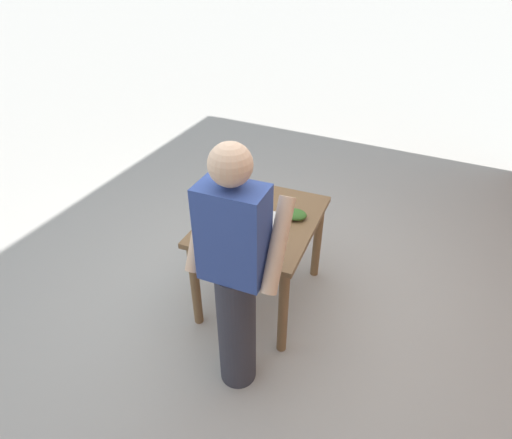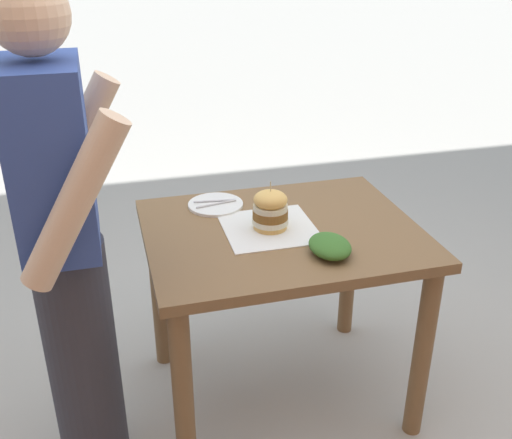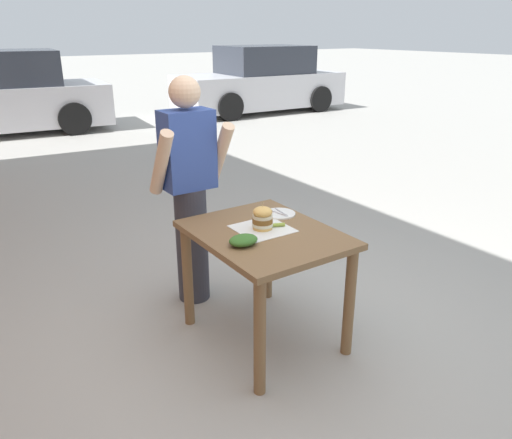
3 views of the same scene
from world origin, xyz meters
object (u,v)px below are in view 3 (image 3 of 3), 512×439
object	(u,v)px
sandwich	(263,218)
side_plate_with_forks	(280,214)
patio_table	(265,252)
side_salad	(243,240)
parked_car_near_curb	(261,82)
pickle_spear	(277,225)
diner_across_table	(190,190)

from	to	relation	value
sandwich	side_plate_with_forks	world-z (taller)	sandwich
patio_table	sandwich	bearing A→B (deg)	74.80
patio_table	side_salad	distance (m)	0.30
patio_table	sandwich	distance (m)	0.22
side_salad	parked_car_near_curb	distance (m)	10.26
patio_table	parked_car_near_curb	xyz separation A→B (m)	(5.67, 8.30, 0.08)
sandwich	parked_car_near_curb	bearing A→B (deg)	55.59
pickle_spear	diner_across_table	world-z (taller)	diner_across_table
side_plate_with_forks	parked_car_near_curb	world-z (taller)	parked_car_near_curb
side_salad	parked_car_near_curb	world-z (taller)	parked_car_near_curb
sandwich	side_plate_with_forks	xyz separation A→B (m)	(0.25, 0.15, -0.07)
parked_car_near_curb	pickle_spear	bearing A→B (deg)	-123.85
patio_table	sandwich	xyz separation A→B (m)	(0.01, 0.04, 0.22)
sandwich	pickle_spear	world-z (taller)	sandwich
pickle_spear	side_plate_with_forks	size ratio (longest dim) A/B	0.45
side_plate_with_forks	diner_across_table	bearing A→B (deg)	125.96
patio_table	pickle_spear	size ratio (longest dim) A/B	10.26
pickle_spear	parked_car_near_curb	distance (m)	9.98
diner_across_table	pickle_spear	bearing A→B (deg)	-71.14
diner_across_table	parked_car_near_curb	bearing A→B (deg)	52.42
patio_table	parked_car_near_curb	distance (m)	10.05
patio_table	side_salad	world-z (taller)	side_salad
sandwich	pickle_spear	size ratio (longest dim) A/B	1.87
diner_across_table	sandwich	bearing A→B (deg)	-77.83
pickle_spear	side_salad	bearing A→B (deg)	-160.88
patio_table	diner_across_table	distance (m)	0.80
pickle_spear	side_salad	world-z (taller)	side_salad
diner_across_table	side_plate_with_forks	bearing A→B (deg)	-54.04
parked_car_near_curb	side_salad	bearing A→B (deg)	-125.05
patio_table	pickle_spear	distance (m)	0.19
sandwich	patio_table	bearing A→B (deg)	-105.20
pickle_spear	diner_across_table	xyz separation A→B (m)	(-0.25, 0.74, 0.09)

